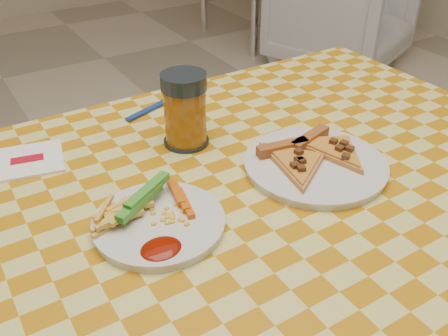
{
  "coord_description": "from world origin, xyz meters",
  "views": [
    {
      "loc": [
        -0.36,
        -0.55,
        1.24
      ],
      "look_at": [
        0.01,
        0.05,
        0.78
      ],
      "focal_mm": 40.0,
      "sensor_mm": 36.0,
      "label": 1
    }
  ],
  "objects_px": {
    "drink_glass": "(185,110)",
    "plate_right": "(315,166)",
    "table": "(235,230)",
    "bg_chair": "(344,5)",
    "plate_left": "(159,224)"
  },
  "relations": [
    {
      "from": "plate_right",
      "to": "bg_chair",
      "type": "bearing_deg",
      "value": 44.48
    },
    {
      "from": "plate_left",
      "to": "bg_chair",
      "type": "distance_m",
      "value": 2.76
    },
    {
      "from": "bg_chair",
      "to": "table",
      "type": "bearing_deg",
      "value": -160.3
    },
    {
      "from": "table",
      "to": "bg_chair",
      "type": "xyz_separation_m",
      "value": [
        1.96,
        1.75,
        -0.3
      ]
    },
    {
      "from": "drink_glass",
      "to": "bg_chair",
      "type": "height_order",
      "value": "drink_glass"
    },
    {
      "from": "table",
      "to": "plate_right",
      "type": "bearing_deg",
      "value": -2.74
    },
    {
      "from": "plate_left",
      "to": "plate_right",
      "type": "bearing_deg",
      "value": 0.09
    },
    {
      "from": "plate_right",
      "to": "table",
      "type": "bearing_deg",
      "value": 177.26
    },
    {
      "from": "plate_right",
      "to": "drink_glass",
      "type": "bearing_deg",
      "value": 126.77
    },
    {
      "from": "plate_left",
      "to": "drink_glass",
      "type": "height_order",
      "value": "drink_glass"
    },
    {
      "from": "plate_left",
      "to": "drink_glass",
      "type": "relative_size",
      "value": 1.39
    },
    {
      "from": "table",
      "to": "plate_left",
      "type": "xyz_separation_m",
      "value": [
        -0.14,
        -0.01,
        0.08
      ]
    },
    {
      "from": "plate_left",
      "to": "plate_right",
      "type": "relative_size",
      "value": 0.79
    },
    {
      "from": "drink_glass",
      "to": "plate_right",
      "type": "bearing_deg",
      "value": -53.23
    },
    {
      "from": "plate_left",
      "to": "table",
      "type": "bearing_deg",
      "value": 3.37
    }
  ]
}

